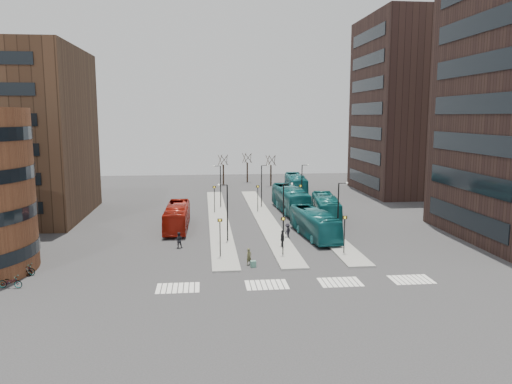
{
  "coord_description": "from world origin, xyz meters",
  "views": [
    {
      "loc": [
        -5.9,
        -33.83,
        13.32
      ],
      "look_at": [
        -0.12,
        20.22,
        5.0
      ],
      "focal_mm": 35.0,
      "sensor_mm": 36.0,
      "label": 1
    }
  ],
  "objects": [
    {
      "name": "suitcase",
      "position": [
        -1.59,
        8.78,
        0.29
      ],
      "size": [
        0.53,
        0.46,
        0.57
      ],
      "primitive_type": "cube",
      "rotation": [
        0.0,
        0.0,
        0.24
      ],
      "color": "#1C429F",
      "rests_on": "ground"
    },
    {
      "name": "island_left",
      "position": [
        -4.0,
        30.0,
        0.07
      ],
      "size": [
        2.5,
        45.0,
        0.15
      ],
      "primitive_type": "cube",
      "color": "gray",
      "rests_on": "ground"
    },
    {
      "name": "island_right",
      "position": [
        8.0,
        30.0,
        0.07
      ],
      "size": [
        2.5,
        45.0,
        0.15
      ],
      "primitive_type": "cube",
      "color": "gray",
      "rests_on": "ground"
    },
    {
      "name": "commuter_a",
      "position": [
        -8.47,
        16.03,
        0.83
      ],
      "size": [
        0.83,
        0.66,
        1.66
      ],
      "primitive_type": "imported",
      "rotation": [
        0.0,
        0.0,
        3.18
      ],
      "color": "black",
      "rests_on": "ground"
    },
    {
      "name": "red_bus",
      "position": [
        -9.04,
        24.69,
        1.5
      ],
      "size": [
        2.76,
        10.82,
        3.0
      ],
      "primitive_type": "imported",
      "rotation": [
        0.0,
        0.0,
        -0.02
      ],
      "color": "maroon",
      "rests_on": "ground"
    },
    {
      "name": "ground",
      "position": [
        0.0,
        0.0,
        0.0
      ],
      "size": [
        160.0,
        160.0,
        0.0
      ],
      "primitive_type": "plane",
      "color": "#2A2A2D",
      "rests_on": "ground"
    },
    {
      "name": "bicycle_far",
      "position": [
        -21.0,
        8.63,
        0.49
      ],
      "size": [
        1.95,
        1.08,
        0.97
      ],
      "primitive_type": "imported",
      "rotation": [
        0.0,
        0.0,
        1.32
      ],
      "color": "gray",
      "rests_on": "ground"
    },
    {
      "name": "sign_poles",
      "position": [
        1.6,
        23.0,
        2.41
      ],
      "size": [
        12.45,
        22.12,
        3.65
      ],
      "color": "black",
      "rests_on": "ground"
    },
    {
      "name": "bicycle_near",
      "position": [
        -21.0,
        5.38,
        0.49
      ],
      "size": [
        1.93,
        0.9,
        0.98
      ],
      "primitive_type": "imported",
      "rotation": [
        0.0,
        0.0,
        1.43
      ],
      "color": "gray",
      "rests_on": "ground"
    },
    {
      "name": "bare_trees",
      "position": [
        2.67,
        62.67,
        2.72
      ],
      "size": [
        10.97,
        8.14,
        5.9
      ],
      "color": "black",
      "rests_on": "ground"
    },
    {
      "name": "teal_bus_a",
      "position": [
        6.27,
        19.15,
        1.53
      ],
      "size": [
        3.64,
        11.2,
        3.06
      ],
      "primitive_type": "imported",
      "rotation": [
        0.0,
        0.0,
        0.1
      ],
      "color": "#125A5E",
      "rests_on": "ground"
    },
    {
      "name": "bicycle_mid",
      "position": [
        -21.0,
        8.08,
        0.45
      ],
      "size": [
        1.55,
        0.61,
        0.9
      ],
      "primitive_type": "imported",
      "rotation": [
        0.0,
        0.0,
        1.7
      ],
      "color": "gray",
      "rests_on": "ground"
    },
    {
      "name": "teal_bus_d",
      "position": [
        10.07,
        50.56,
        1.63
      ],
      "size": [
        3.48,
        11.87,
        3.26
      ],
      "primitive_type": "imported",
      "rotation": [
        0.0,
        0.0,
        -0.06
      ],
      "color": "#15646B",
      "rests_on": "ground"
    },
    {
      "name": "tower_far",
      "position": [
        31.98,
        50.0,
        15.0
      ],
      "size": [
        20.12,
        20.0,
        30.0
      ],
      "color": "#301F1B",
      "rests_on": "ground"
    },
    {
      "name": "traveller",
      "position": [
        -1.9,
        9.49,
        0.77
      ],
      "size": [
        0.67,
        0.64,
        1.54
      ],
      "primitive_type": "imported",
      "rotation": [
        0.0,
        0.0,
        0.66
      ],
      "color": "#4F4D2F",
      "rests_on": "ground"
    },
    {
      "name": "island_mid",
      "position": [
        2.0,
        30.0,
        0.07
      ],
      "size": [
        2.5,
        45.0,
        0.15
      ],
      "primitive_type": "cube",
      "color": "gray",
      "rests_on": "ground"
    },
    {
      "name": "lamp_posts",
      "position": [
        2.64,
        28.0,
        3.58
      ],
      "size": [
        14.04,
        20.24,
        6.12
      ],
      "color": "black",
      "rests_on": "ground"
    },
    {
      "name": "commuter_b",
      "position": [
        2.03,
        14.93,
        0.93
      ],
      "size": [
        0.48,
        1.1,
        1.86
      ],
      "primitive_type": "imported",
      "rotation": [
        0.0,
        0.0,
        1.59
      ],
      "color": "black",
      "rests_on": "ground"
    },
    {
      "name": "teal_bus_b",
      "position": [
        6.22,
        34.25,
        1.75
      ],
      "size": [
        3.54,
        12.66,
        3.49
      ],
      "primitive_type": "imported",
      "rotation": [
        0.0,
        0.0,
        0.05
      ],
      "color": "#12595D",
      "rests_on": "ground"
    },
    {
      "name": "teal_bus_c",
      "position": [
        9.84,
        28.28,
        1.57
      ],
      "size": [
        3.99,
        11.5,
        3.14
      ],
      "primitive_type": "imported",
      "rotation": [
        0.0,
        0.0,
        -0.12
      ],
      "color": "#136163",
      "rests_on": "ground"
    },
    {
      "name": "commuter_c",
      "position": [
        3.24,
        18.99,
        0.82
      ],
      "size": [
        1.12,
        1.21,
        1.64
      ],
      "primitive_type": "imported",
      "rotation": [
        0.0,
        0.0,
        4.07
      ],
      "color": "black",
      "rests_on": "ground"
    },
    {
      "name": "crosswalk_stripes",
      "position": [
        1.75,
        4.0,
        0.01
      ],
      "size": [
        22.35,
        2.4,
        0.01
      ],
      "color": "silver",
      "rests_on": "ground"
    }
  ]
}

